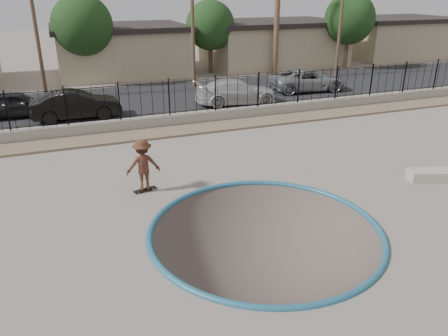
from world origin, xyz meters
name	(u,v)px	position (x,y,z in m)	size (l,w,h in m)	color
ground	(164,137)	(0.00, 12.00, -1.10)	(120.00, 120.00, 2.20)	gray
bowl_pit	(265,231)	(0.00, -1.00, 0.00)	(6.84, 6.84, 1.80)	#53463F
coping_ring	(265,231)	(0.00, -1.00, 0.00)	(7.04, 7.04, 0.20)	#25617B
rock_strip	(176,131)	(0.00, 9.20, 0.06)	(42.00, 1.60, 0.11)	#867057
retaining_wall	(170,121)	(0.00, 10.30, 0.30)	(42.00, 0.45, 0.60)	gray
fence	(169,98)	(0.00, 10.30, 1.50)	(40.00, 0.04, 1.80)	black
street	(145,98)	(0.00, 17.00, 0.02)	(90.00, 8.00, 0.04)	black
house_center	(120,49)	(0.00, 26.50, 1.97)	(10.60, 8.60, 3.90)	tan
house_east	(273,42)	(14.00, 26.50, 1.97)	(12.60, 8.60, 3.90)	tan
house_east_far	(394,37)	(28.00, 26.50, 1.97)	(11.60, 8.60, 3.90)	tan
utility_pole_left	(35,23)	(-6.00, 19.00, 4.70)	(1.70, 0.24, 9.00)	#473323
utility_pole_mid	(192,15)	(4.00, 19.00, 4.96)	(1.70, 0.24, 9.50)	#473323
utility_pole_right	(341,15)	(16.00, 19.00, 4.70)	(1.70, 0.24, 9.00)	#473323
street_tree_left	(82,25)	(-3.00, 23.00, 4.19)	(4.32, 4.32, 6.36)	#473323
street_tree_mid	(210,25)	(7.00, 24.00, 3.84)	(3.96, 3.96, 5.83)	#473323
street_tree_right	(350,19)	(19.00, 22.00, 4.19)	(4.32, 4.32, 6.36)	#473323
skater	(143,167)	(-2.80, 3.00, 0.91)	(1.18, 0.68, 1.83)	brown
skateboard	(145,189)	(-2.80, 3.00, 0.06)	(0.86, 0.43, 0.07)	black
concrete_ledge	(430,175)	(7.39, 0.14, 0.20)	(1.60, 0.70, 0.40)	#ADA799
car_a	(16,104)	(-7.51, 15.00, 0.74)	(1.67, 4.16, 1.42)	black
car_b	(76,105)	(-4.41, 13.40, 0.81)	(1.63, 4.69, 1.54)	black
car_c	(236,92)	(4.99, 13.42, 0.77)	(2.06, 5.07, 1.47)	#B9B8BB
car_d	(308,80)	(10.96, 15.00, 0.77)	(2.43, 5.26, 1.46)	gray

